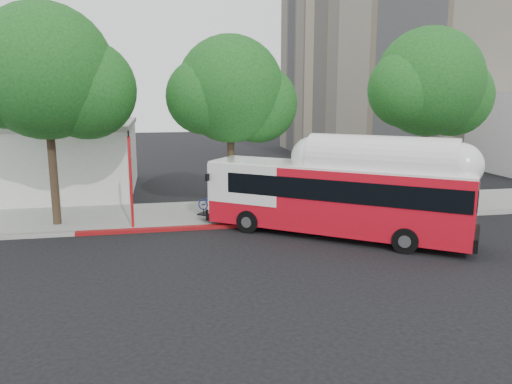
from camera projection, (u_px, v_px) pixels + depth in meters
ground at (280, 252)px, 18.91m from camera, size 120.00×120.00×0.00m
sidewalk at (250, 211)px, 25.15m from camera, size 60.00×5.00×0.15m
curb_strip at (260, 224)px, 22.65m from camera, size 60.00×0.30×0.15m
red_curb_segment at (194, 228)px, 22.09m from camera, size 10.00×0.32×0.16m
street_tree_left at (58, 77)px, 21.37m from camera, size 6.67×5.80×9.74m
street_tree_mid at (239, 94)px, 23.47m from camera, size 5.75×5.00×8.62m
street_tree_right at (436, 86)px, 25.08m from camera, size 6.21×5.40×9.18m
transit_bus at (337, 199)px, 20.73m from camera, size 10.61×8.52×3.46m
signal_pole at (131, 180)px, 21.52m from camera, size 0.12×0.41×4.38m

